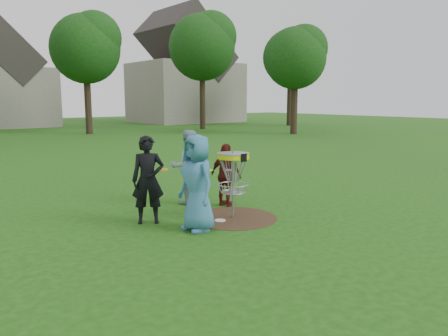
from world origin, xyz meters
TOP-DOWN VIEW (x-y plane):
  - ground at (0.00, 0.00)m, footprint 100.00×100.00m
  - dirt_patch at (0.00, 0.00)m, footprint 1.80×1.80m
  - player_blue at (-1.05, -0.24)m, footprint 0.57×0.88m
  - player_black at (-1.52, 0.77)m, footprint 0.75×0.66m
  - player_grey at (-0.01, 1.63)m, footprint 1.01×0.91m
  - player_maroon at (0.53, 0.89)m, footprint 0.53×0.89m
  - disc_on_grass at (-0.35, -0.02)m, footprint 0.22×0.22m
  - disc_golf_basket at (0.00, -0.00)m, footprint 0.66×0.67m
  - held_discs at (-0.42, 0.62)m, footprint 1.88×1.74m
  - tree_row at (0.44, 20.67)m, footprint 51.20×17.42m
  - house_row at (4.78, 33.07)m, footprint 44.50×10.65m

SIDE VIEW (x-z plane):
  - ground at x=0.00m, z-range 0.00..0.00m
  - dirt_patch at x=0.00m, z-range 0.00..0.01m
  - disc_on_grass at x=-0.35m, z-range 0.00..0.02m
  - player_maroon at x=0.53m, z-range 0.00..1.43m
  - player_grey at x=-0.01m, z-range 0.00..1.72m
  - player_black at x=-1.52m, z-range 0.00..1.72m
  - player_blue at x=-1.05m, z-range 0.00..1.79m
  - disc_golf_basket at x=0.00m, z-range 0.33..1.71m
  - held_discs at x=-0.42m, z-range 0.90..1.14m
  - house_row at x=4.78m, z-range -1.67..9.95m
  - tree_row at x=0.44m, z-range 1.26..11.16m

